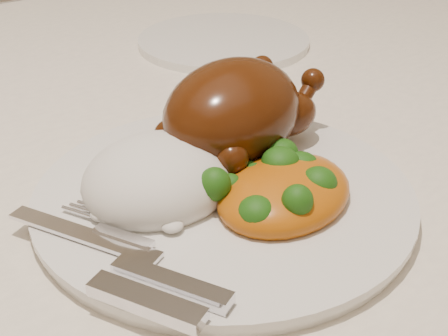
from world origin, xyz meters
TOP-DOWN VIEW (x-y plane):
  - dining_table at (0.00, 0.00)m, footprint 1.60×0.90m
  - tablecloth at (0.00, 0.00)m, footprint 1.73×1.03m
  - dinner_plate at (0.09, -0.17)m, footprint 0.36×0.36m
  - side_plate at (0.32, 0.14)m, footprint 0.29×0.29m
  - roast_chicken at (0.14, -0.13)m, footprint 0.18×0.14m
  - rice_mound at (0.05, -0.15)m, footprint 0.14×0.13m
  - mac_and_cheese at (0.12, -0.21)m, footprint 0.13×0.12m
  - cutlery at (-0.01, -0.22)m, footprint 0.08×0.18m

SIDE VIEW (x-z plane):
  - dining_table at x=0.00m, z-range 0.29..1.05m
  - tablecloth at x=0.00m, z-range 0.65..0.83m
  - side_plate at x=0.32m, z-range 0.77..0.78m
  - dinner_plate at x=0.09m, z-range 0.77..0.78m
  - cutlery at x=-0.01m, z-range 0.78..0.79m
  - mac_and_cheese at x=0.12m, z-range 0.77..0.82m
  - rice_mound at x=0.05m, z-range 0.76..0.82m
  - roast_chicken at x=0.14m, z-range 0.78..0.86m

